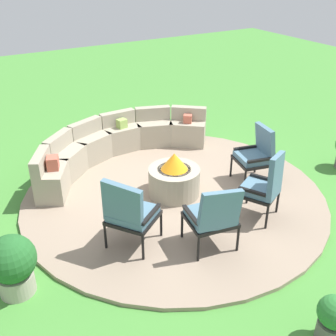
{
  "coord_description": "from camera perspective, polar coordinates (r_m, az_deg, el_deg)",
  "views": [
    {
      "loc": [
        -3.04,
        -5.0,
        3.69
      ],
      "look_at": [
        0.0,
        0.2,
        0.45
      ],
      "focal_mm": 43.86,
      "sensor_mm": 36.0,
      "label": 1
    }
  ],
  "objects": [
    {
      "name": "potted_plant_1",
      "position": [
        5.25,
        -20.79,
        -12.29
      ],
      "size": [
        0.58,
        0.58,
        0.79
      ],
      "color": "#A89E8E",
      "rests_on": "ground_plane"
    },
    {
      "name": "ground_plane",
      "position": [
        6.92,
        0.84,
        -3.96
      ],
      "size": [
        24.0,
        24.0,
        0.0
      ],
      "primitive_type": "plane",
      "color": "#478C38"
    },
    {
      "name": "lounge_chair_front_right",
      "position": [
        5.46,
        6.33,
        -6.53
      ],
      "size": [
        0.7,
        0.67,
        1.01
      ],
      "rotation": [
        0.0,
        0.0,
        6.12
      ],
      "color": "black",
      "rests_on": "patio_circle"
    },
    {
      "name": "lounge_chair_back_right",
      "position": [
        7.16,
        12.23,
        2.06
      ],
      "size": [
        0.67,
        0.67,
        1.02
      ],
      "rotation": [
        0.0,
        0.0,
        7.63
      ],
      "color": "black",
      "rests_on": "patio_circle"
    },
    {
      "name": "curved_stone_bench",
      "position": [
        7.9,
        -7.32,
        3.23
      ],
      "size": [
        3.79,
        1.68,
        0.77
      ],
      "color": "#9E937F",
      "rests_on": "patio_circle"
    },
    {
      "name": "lounge_chair_front_left",
      "position": [
        5.46,
        -5.4,
        -6.1
      ],
      "size": [
        0.84,
        0.86,
        1.1
      ],
      "rotation": [
        0.0,
        0.0,
        5.33
      ],
      "color": "black",
      "rests_on": "patio_circle"
    },
    {
      "name": "potted_plant_0",
      "position": [
        4.82,
        22.0,
        -18.73
      ],
      "size": [
        0.36,
        0.36,
        0.58
      ],
      "color": "#605B56",
      "rests_on": "ground_plane"
    },
    {
      "name": "fire_pit",
      "position": [
        6.74,
        0.86,
        -1.43
      ],
      "size": [
        0.85,
        0.85,
        0.75
      ],
      "color": "#9E937F",
      "rests_on": "patio_circle"
    },
    {
      "name": "patio_circle",
      "position": [
        6.9,
        0.84,
        -3.75
      ],
      "size": [
        4.98,
        4.98,
        0.06
      ],
      "primitive_type": "cylinder",
      "color": "gray",
      "rests_on": "ground_plane"
    },
    {
      "name": "lounge_chair_back_left",
      "position": [
        6.18,
        13.32,
        -2.34
      ],
      "size": [
        0.72,
        0.74,
        1.1
      ],
      "rotation": [
        0.0,
        0.0,
        6.78
      ],
      "color": "black",
      "rests_on": "patio_circle"
    }
  ]
}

